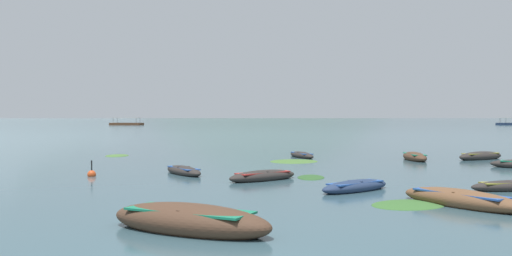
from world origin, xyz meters
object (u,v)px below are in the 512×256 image
object	(u,v)px
rowboat_4	(355,187)
rowboat_9	(511,186)
rowboat_1	(263,176)
rowboat_8	(415,157)
rowboat_3	(481,156)
ferry_1	(127,124)
mooring_buoy	(92,174)
rowboat_7	(184,171)
rowboat_0	(302,155)
rowboat_10	(460,199)
rowboat_2	(189,221)

from	to	relation	value
rowboat_4	rowboat_9	distance (m)	5.66
rowboat_1	rowboat_4	world-z (taller)	rowboat_1
rowboat_8	rowboat_1	bearing A→B (deg)	-130.20
rowboat_3	rowboat_9	distance (m)	15.03
ferry_1	mooring_buoy	size ratio (longest dim) A/B	12.86
rowboat_1	rowboat_3	bearing A→B (deg)	40.73
rowboat_8	rowboat_9	distance (m)	13.63
rowboat_8	ferry_1	xyz separation A→B (m)	(-55.58, 137.97, 0.25)
rowboat_7	ferry_1	size ratio (longest dim) A/B	0.31
rowboat_0	rowboat_9	distance (m)	17.11
rowboat_3	rowboat_7	size ratio (longest dim) A/B	1.14
rowboat_4	rowboat_8	size ratio (longest dim) A/B	0.88
rowboat_0	rowboat_10	world-z (taller)	rowboat_10
rowboat_2	rowboat_10	bearing A→B (deg)	26.95
rowboat_4	rowboat_2	bearing A→B (deg)	-124.81
rowboat_7	rowboat_8	distance (m)	15.38
rowboat_1	rowboat_10	distance (m)	8.77
rowboat_7	ferry_1	distance (m)	152.59
rowboat_4	rowboat_9	world-z (taller)	rowboat_4
ferry_1	rowboat_7	bearing A→B (deg)	-73.73
rowboat_4	ferry_1	size ratio (longest dim) A/B	0.29
rowboat_1	rowboat_9	distance (m)	9.48
rowboat_1	rowboat_10	bearing A→B (deg)	-46.62
rowboat_7	ferry_1	bearing A→B (deg)	106.27
rowboat_1	rowboat_7	xyz separation A→B (m)	(-3.73, 2.26, -0.02)
ferry_1	rowboat_9	bearing A→B (deg)	-69.88
rowboat_2	rowboat_10	size ratio (longest dim) A/B	1.13
rowboat_0	rowboat_1	size ratio (longest dim) A/B	1.09
rowboat_8	ferry_1	world-z (taller)	ferry_1
rowboat_1	rowboat_4	distance (m)	4.63
rowboat_10	ferry_1	bearing A→B (deg)	108.70
rowboat_9	ferry_1	distance (m)	161.45
ferry_1	rowboat_2	bearing A→B (deg)	-74.20
rowboat_0	ferry_1	bearing A→B (deg)	109.74
rowboat_1	ferry_1	xyz separation A→B (m)	(-46.48, 148.74, 0.28)
rowboat_8	rowboat_0	bearing A→B (deg)	162.95
rowboat_4	rowboat_10	world-z (taller)	rowboat_10
rowboat_4	rowboat_3	bearing A→B (deg)	55.75
rowboat_1	rowboat_3	distance (m)	17.66
rowboat_9	rowboat_3	bearing A→B (deg)	73.21
rowboat_3	rowboat_10	world-z (taller)	rowboat_10
rowboat_10	ferry_1	xyz separation A→B (m)	(-52.51, 155.11, 0.25)
rowboat_4	mooring_buoy	xyz separation A→B (m)	(-11.08, 4.43, -0.07)
rowboat_0	rowboat_8	size ratio (longest dim) A/B	1.00
rowboat_8	rowboat_9	bearing A→B (deg)	-90.23
rowboat_4	rowboat_8	xyz separation A→B (m)	(5.71, 13.92, 0.04)
rowboat_0	ferry_1	world-z (taller)	ferry_1
rowboat_1	rowboat_8	distance (m)	14.09
rowboat_3	rowboat_10	xyz separation A→B (m)	(-7.36, -17.89, 0.00)
rowboat_9	rowboat_10	xyz separation A→B (m)	(-3.02, -3.51, 0.05)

